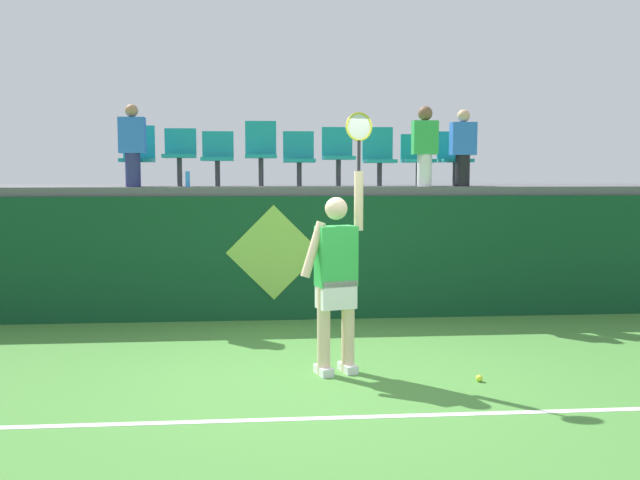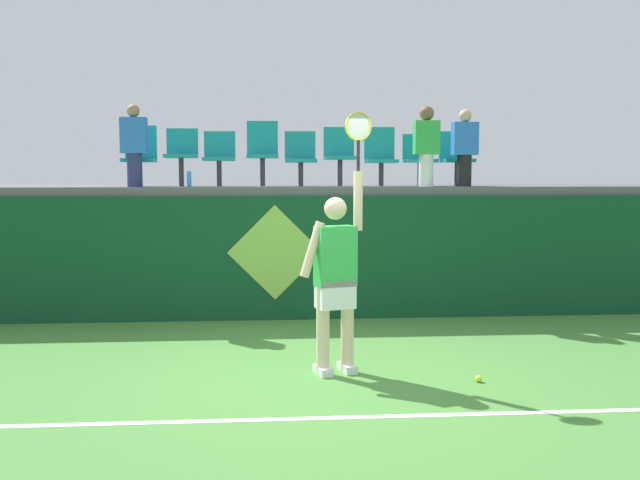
{
  "view_description": "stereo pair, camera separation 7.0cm",
  "coord_description": "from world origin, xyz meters",
  "px_view_note": "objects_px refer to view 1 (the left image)",
  "views": [
    {
      "loc": [
        -0.56,
        -6.62,
        1.98
      ],
      "look_at": [
        0.09,
        1.01,
        1.25
      ],
      "focal_mm": 39.88,
      "sensor_mm": 36.0,
      "label": 1
    },
    {
      "loc": [
        -0.49,
        -6.63,
        1.98
      ],
      "look_at": [
        0.09,
        1.01,
        1.25
      ],
      "focal_mm": 39.88,
      "sensor_mm": 36.0,
      "label": 2
    }
  ],
  "objects_px": {
    "stadium_chair_6": "(379,155)",
    "spectator_1": "(463,147)",
    "stadium_chair_0": "(138,154)",
    "stadium_chair_2": "(218,155)",
    "stadium_chair_1": "(180,152)",
    "stadium_chair_7": "(417,157)",
    "stadium_chair_3": "(261,150)",
    "water_bottle": "(188,179)",
    "spectator_2": "(132,144)",
    "spectator_0": "(425,144)",
    "stadium_chair_8": "(454,156)",
    "stadium_chair_4": "(299,156)",
    "tennis_player": "(337,275)",
    "stadium_chair_5": "(338,153)",
    "tennis_ball": "(479,378)"
  },
  "relations": [
    {
      "from": "stadium_chair_1",
      "to": "spectator_0",
      "type": "xyz_separation_m",
      "value": [
        3.37,
        -0.46,
        0.1
      ]
    },
    {
      "from": "stadium_chair_4",
      "to": "stadium_chair_7",
      "type": "relative_size",
      "value": 1.05
    },
    {
      "from": "water_bottle",
      "to": "stadium_chair_8",
      "type": "bearing_deg",
      "value": 7.21
    },
    {
      "from": "water_bottle",
      "to": "tennis_ball",
      "type": "bearing_deg",
      "value": -46.84
    },
    {
      "from": "spectator_0",
      "to": "stadium_chair_8",
      "type": "bearing_deg",
      "value": 40.53
    },
    {
      "from": "stadium_chair_3",
      "to": "stadium_chair_4",
      "type": "bearing_deg",
      "value": -0.79
    },
    {
      "from": "spectator_0",
      "to": "stadium_chair_4",
      "type": "bearing_deg",
      "value": 164.87
    },
    {
      "from": "tennis_player",
      "to": "stadium_chair_1",
      "type": "distance_m",
      "value": 3.98
    },
    {
      "from": "water_bottle",
      "to": "stadium_chair_6",
      "type": "distance_m",
      "value": 2.73
    },
    {
      "from": "stadium_chair_6",
      "to": "spectator_0",
      "type": "distance_m",
      "value": 0.74
    },
    {
      "from": "stadium_chair_1",
      "to": "stadium_chair_6",
      "type": "height_order",
      "value": "stadium_chair_6"
    },
    {
      "from": "stadium_chair_0",
      "to": "stadium_chair_4",
      "type": "relative_size",
      "value": 1.09
    },
    {
      "from": "stadium_chair_4",
      "to": "spectator_2",
      "type": "bearing_deg",
      "value": -169.5
    },
    {
      "from": "tennis_player",
      "to": "stadium_chair_3",
      "type": "bearing_deg",
      "value": 102.33
    },
    {
      "from": "stadium_chair_0",
      "to": "stadium_chair_1",
      "type": "xyz_separation_m",
      "value": [
        0.58,
        -0.01,
        0.02
      ]
    },
    {
      "from": "stadium_chair_4",
      "to": "stadium_chair_8",
      "type": "xyz_separation_m",
      "value": [
        2.24,
        0.0,
        0.01
      ]
    },
    {
      "from": "stadium_chair_3",
      "to": "spectator_1",
      "type": "bearing_deg",
      "value": -9.31
    },
    {
      "from": "stadium_chair_2",
      "to": "stadium_chair_7",
      "type": "bearing_deg",
      "value": -0.01
    },
    {
      "from": "tennis_ball",
      "to": "stadium_chair_4",
      "type": "bearing_deg",
      "value": 112.12
    },
    {
      "from": "stadium_chair_7",
      "to": "spectator_1",
      "type": "distance_m",
      "value": 0.71
    },
    {
      "from": "stadium_chair_0",
      "to": "stadium_chair_4",
      "type": "distance_m",
      "value": 2.24
    },
    {
      "from": "water_bottle",
      "to": "stadium_chair_3",
      "type": "relative_size",
      "value": 0.23
    },
    {
      "from": "stadium_chair_0",
      "to": "stadium_chair_7",
      "type": "distance_m",
      "value": 3.95
    },
    {
      "from": "stadium_chair_6",
      "to": "spectator_1",
      "type": "height_order",
      "value": "spectator_1"
    },
    {
      "from": "stadium_chair_2",
      "to": "spectator_0",
      "type": "relative_size",
      "value": 0.71
    },
    {
      "from": "tennis_ball",
      "to": "stadium_chair_7",
      "type": "relative_size",
      "value": 0.09
    },
    {
      "from": "stadium_chair_2",
      "to": "spectator_2",
      "type": "distance_m",
      "value": 1.18
    },
    {
      "from": "stadium_chair_6",
      "to": "stadium_chair_8",
      "type": "distance_m",
      "value": 1.1
    },
    {
      "from": "stadium_chair_5",
      "to": "stadium_chair_2",
      "type": "bearing_deg",
      "value": -179.82
    },
    {
      "from": "stadium_chair_1",
      "to": "spectator_1",
      "type": "relative_size",
      "value": 0.77
    },
    {
      "from": "spectator_1",
      "to": "spectator_2",
      "type": "distance_m",
      "value": 4.49
    },
    {
      "from": "water_bottle",
      "to": "stadium_chair_3",
      "type": "height_order",
      "value": "stadium_chair_3"
    },
    {
      "from": "stadium_chair_8",
      "to": "spectator_1",
      "type": "relative_size",
      "value": 0.75
    },
    {
      "from": "tennis_player",
      "to": "stadium_chair_3",
      "type": "xyz_separation_m",
      "value": [
        -0.72,
        3.29,
        1.31
      ]
    },
    {
      "from": "water_bottle",
      "to": "stadium_chair_0",
      "type": "distance_m",
      "value": 0.94
    },
    {
      "from": "stadium_chair_6",
      "to": "stadium_chair_5",
      "type": "bearing_deg",
      "value": -179.42
    },
    {
      "from": "stadium_chair_4",
      "to": "spectator_0",
      "type": "height_order",
      "value": "spectator_0"
    },
    {
      "from": "stadium_chair_3",
      "to": "stadium_chair_6",
      "type": "distance_m",
      "value": 1.68
    },
    {
      "from": "stadium_chair_1",
      "to": "stadium_chair_7",
      "type": "xyz_separation_m",
      "value": [
        3.37,
        0.0,
        -0.06
      ]
    },
    {
      "from": "spectator_2",
      "to": "stadium_chair_2",
      "type": "bearing_deg",
      "value": 20.53
    },
    {
      "from": "water_bottle",
      "to": "stadium_chair_6",
      "type": "bearing_deg",
      "value": 10.28
    },
    {
      "from": "stadium_chair_1",
      "to": "spectator_1",
      "type": "xyz_separation_m",
      "value": [
        3.91,
        -0.44,
        0.07
      ]
    },
    {
      "from": "stadium_chair_2",
      "to": "stadium_chair_5",
      "type": "distance_m",
      "value": 1.7
    },
    {
      "from": "spectator_2",
      "to": "tennis_ball",
      "type": "bearing_deg",
      "value": -41.21
    },
    {
      "from": "tennis_ball",
      "to": "spectator_0",
      "type": "relative_size",
      "value": 0.06
    },
    {
      "from": "stadium_chair_0",
      "to": "stadium_chair_2",
      "type": "relative_size",
      "value": 1.1
    },
    {
      "from": "stadium_chair_2",
      "to": "stadium_chair_6",
      "type": "xyz_separation_m",
      "value": [
        2.29,
        0.01,
        0.01
      ]
    },
    {
      "from": "stadium_chair_3",
      "to": "stadium_chair_1",
      "type": "bearing_deg",
      "value": -179.39
    },
    {
      "from": "tennis_ball",
      "to": "spectator_0",
      "type": "height_order",
      "value": "spectator_0"
    },
    {
      "from": "spectator_1",
      "to": "stadium_chair_3",
      "type": "bearing_deg",
      "value": 170.69
    }
  ]
}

